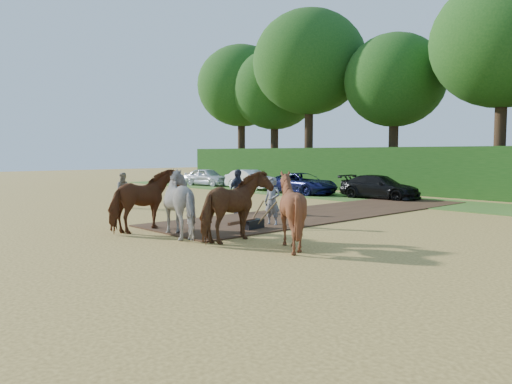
{
  "coord_description": "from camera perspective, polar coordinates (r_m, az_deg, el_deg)",
  "views": [
    {
      "loc": [
        15.34,
        -10.16,
        2.63
      ],
      "look_at": [
        3.87,
        0.44,
        1.4
      ],
      "focal_mm": 35.0,
      "sensor_mm": 36.0,
      "label": 1
    }
  ],
  "objects": [
    {
      "name": "parked_cars",
      "position": [
        29.15,
        12.66,
        0.56
      ],
      "size": [
        36.71,
        3.18,
        1.43
      ],
      "color": "silver",
      "rests_on": "ground"
    },
    {
      "name": "plough_team",
      "position": [
        15.28,
        -4.94,
        -1.46
      ],
      "size": [
        7.05,
        5.69,
        2.11
      ],
      "color": "#5C2A17",
      "rests_on": "ground"
    },
    {
      "name": "treeline",
      "position": [
        36.67,
        19.45,
        14.2
      ],
      "size": [
        48.7,
        10.6,
        14.21
      ],
      "color": "#382616",
      "rests_on": "ground"
    },
    {
      "name": "earth_strip",
      "position": [
        22.2,
        8.33,
        -2.29
      ],
      "size": [
        4.5,
        17.0,
        0.05
      ],
      "primitive_type": "cube",
      "color": "#472D1C",
      "rests_on": "ground"
    },
    {
      "name": "grass_verge",
      "position": [
        28.74,
        14.8,
        -0.87
      ],
      "size": [
        50.0,
        5.0,
        0.03
      ],
      "primitive_type": "cube",
      "color": "#38601E",
      "rests_on": "ground"
    },
    {
      "name": "ground",
      "position": [
        18.59,
        -9.14,
        -3.69
      ],
      "size": [
        120.0,
        120.0,
        0.0
      ],
      "primitive_type": "plane",
      "color": "gold",
      "rests_on": "ground"
    },
    {
      "name": "hedgerow",
      "position": [
        32.53,
        19.12,
        2.26
      ],
      "size": [
        46.0,
        1.6,
        3.0
      ],
      "primitive_type": "cube",
      "color": "#14380F",
      "rests_on": "ground"
    },
    {
      "name": "spectator_far",
      "position": [
        21.56,
        -2.13,
        0.06
      ],
      "size": [
        0.74,
        1.21,
        1.92
      ],
      "primitive_type": "imported",
      "rotation": [
        0.0,
        0.0,
        1.82
      ],
      "color": "#282C35",
      "rests_on": "ground"
    },
    {
      "name": "spectator_near",
      "position": [
        24.5,
        -14.85,
        0.18
      ],
      "size": [
        0.93,
        1.02,
        1.7
      ],
      "primitive_type": "imported",
      "rotation": [
        0.0,
        0.0,
        1.13
      ],
      "color": "gray",
      "rests_on": "ground"
    }
  ]
}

